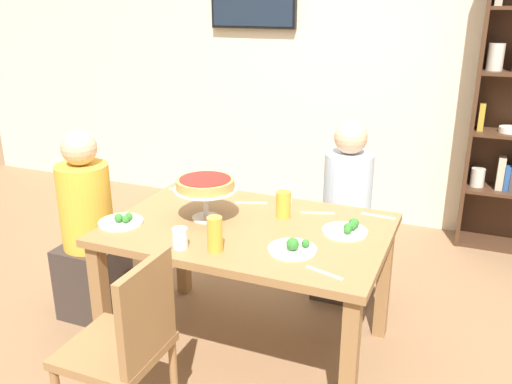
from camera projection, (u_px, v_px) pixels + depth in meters
ground_plane at (249, 348)px, 3.03m from camera, size 12.00×12.00×0.00m
rear_partition at (354, 54)px, 4.47m from camera, size 8.00×0.12×2.80m
dining_table at (249, 243)px, 2.81m from camera, size 1.40×0.95×0.74m
television at (253, 2)px, 4.57m from camera, size 0.76×0.05×0.43m
diner_far_right at (346, 224)px, 3.44m from camera, size 0.34×0.34×1.15m
diner_head_west at (89, 239)px, 3.22m from camera, size 0.34×0.34×1.15m
chair_near_left at (127, 343)px, 2.27m from camera, size 0.40×0.40×0.87m
deep_dish_pizza_stand at (205, 187)px, 2.81m from camera, size 0.33×0.33×0.22m
salad_plate_near_diner at (293, 248)px, 2.50m from camera, size 0.23×0.23×0.07m
salad_plate_far_diner at (347, 230)px, 2.69m from camera, size 0.23×0.23×0.07m
salad_plate_spare at (121, 221)px, 2.80m from camera, size 0.23×0.23×0.06m
beer_glass_amber_tall at (283, 204)px, 2.87m from camera, size 0.08×0.08×0.14m
beer_glass_amber_short at (215, 234)px, 2.48m from camera, size 0.07×0.07×0.17m
water_glass_clear_near at (286, 195)px, 3.06m from camera, size 0.07×0.07×0.11m
water_glass_clear_far at (180, 238)px, 2.52m from camera, size 0.07×0.07×0.10m
cutlery_fork_near at (325, 273)px, 2.30m from camera, size 0.18×0.07×0.00m
cutlery_knife_near at (317, 213)px, 2.94m from camera, size 0.18×0.07×0.00m
cutlery_fork_far at (184, 189)px, 3.30m from camera, size 0.18×0.06×0.00m
cutlery_knife_far at (378, 216)px, 2.90m from camera, size 0.18×0.03×0.00m
cutlery_spare_fork at (251, 203)px, 3.09m from camera, size 0.17×0.08×0.00m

